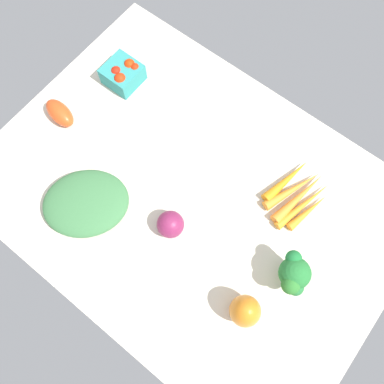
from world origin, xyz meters
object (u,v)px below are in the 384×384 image
Objects in this scene: bell_pepper_orange at (245,311)px; berry_basket at (123,74)px; broccoli_head at (294,274)px; leafy_greens_clump at (86,203)px; roma_tomato at (60,113)px; red_onion_near_basket at (170,224)px; carrot_bunch at (296,194)px.

berry_basket is at bearing -25.97° from bell_pepper_orange.
leafy_greens_clump is at bearing 17.88° from broccoli_head.
berry_basket is (-5.48, -19.37, 0.58)cm from roma_tomato.
leafy_greens_clump is at bearing 117.20° from berry_basket.
roma_tomato is at bearing -31.91° from leafy_greens_clump.
red_onion_near_basket is 44.82cm from berry_basket.
bell_pepper_orange is at bearing -0.70° from roma_tomato.
red_onion_near_basket is at bearing -11.96° from bell_pepper_orange.
broccoli_head is at bearing -162.12° from leafy_greens_clump.
bell_pepper_orange is 31.94cm from carrot_bunch.
broccoli_head reaches higher than bell_pepper_orange.
red_onion_near_basket is 43.02cm from roma_tomato.
carrot_bunch is (5.81, -31.18, -3.75)cm from bell_pepper_orange.
red_onion_near_basket is 0.34× the size of carrot_bunch.
berry_basket reaches higher than carrot_bunch.
leafy_greens_clump is (49.23, 15.88, -3.88)cm from broccoli_head.
berry_basket is (66.45, -17.64, -3.25)cm from broccoli_head.
bell_pepper_orange is 0.98× the size of broccoli_head.
leafy_greens_clump is (-17.22, 33.51, -0.62)cm from berry_basket.
leafy_greens_clump is (-22.70, 14.14, -0.04)cm from roma_tomato.
berry_basket reaches higher than roma_tomato.
bell_pepper_orange reaches higher than leafy_greens_clump.
berry_basket is at bearing -34.04° from red_onion_near_basket.
berry_basket is (37.14, -25.09, -0.20)cm from red_onion_near_basket.
roma_tomato is 0.50× the size of carrot_bunch.
bell_pepper_orange is at bearing -176.16° from leafy_greens_clump.
bell_pepper_orange reaches higher than berry_basket.
bell_pepper_orange is at bearing 100.56° from carrot_bunch.
bell_pepper_orange is at bearing 154.03° from berry_basket.
carrot_bunch is at bearing -139.11° from leafy_greens_clump.
carrot_bunch is at bearing -179.28° from berry_basket.
red_onion_near_basket reaches higher than roma_tomato.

